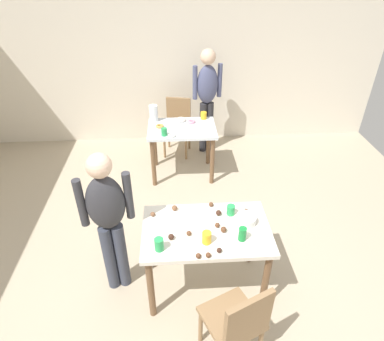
# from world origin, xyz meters

# --- Properties ---
(ground_plane) EXTENTS (6.40, 6.40, 0.00)m
(ground_plane) POSITION_xyz_m (0.00, 0.00, 0.00)
(ground_plane) COLOR tan
(wall_back) EXTENTS (6.40, 0.10, 2.60)m
(wall_back) POSITION_xyz_m (0.00, 3.20, 1.30)
(wall_back) COLOR beige
(wall_back) RESTS_ON ground_plane
(dining_table_near) EXTENTS (1.11, 0.68, 0.75)m
(dining_table_near) POSITION_xyz_m (0.11, 0.04, 0.64)
(dining_table_near) COLOR silver
(dining_table_near) RESTS_ON ground_plane
(dining_table_far) EXTENTS (0.92, 0.64, 0.75)m
(dining_table_far) POSITION_xyz_m (-0.03, 2.02, 0.62)
(dining_table_far) COLOR silver
(dining_table_far) RESTS_ON ground_plane
(chair_near_table) EXTENTS (0.53, 0.53, 0.87)m
(chair_near_table) POSITION_xyz_m (0.28, -0.67, 0.50)
(chair_near_table) COLOR olive
(chair_near_table) RESTS_ON ground_plane
(chair_far_table) EXTENTS (0.47, 0.47, 0.87)m
(chair_far_table) POSITION_xyz_m (-0.08, 2.70, 0.50)
(chair_far_table) COLOR olive
(chair_far_table) RESTS_ON ground_plane
(person_girl_near) EXTENTS (0.45, 0.26, 1.49)m
(person_girl_near) POSITION_xyz_m (-0.73, 0.11, 0.89)
(person_girl_near) COLOR #383D4C
(person_girl_near) RESTS_ON ground_plane
(person_adult_far) EXTENTS (0.45, 0.27, 1.62)m
(person_adult_far) POSITION_xyz_m (0.37, 2.69, 0.98)
(person_adult_far) COLOR #28282D
(person_adult_far) RESTS_ON ground_plane
(mixing_bowl) EXTENTS (0.18, 0.18, 0.07)m
(mixing_bowl) POSITION_xyz_m (0.46, 0.09, 0.79)
(mixing_bowl) COLOR white
(mixing_bowl) RESTS_ON dining_table_near
(soda_can) EXTENTS (0.07, 0.07, 0.12)m
(soda_can) POSITION_xyz_m (0.39, -0.11, 0.81)
(soda_can) COLOR #198438
(soda_can) RESTS_ON dining_table_near
(fork_near) EXTENTS (0.17, 0.02, 0.01)m
(fork_near) POSITION_xyz_m (0.55, -0.18, 0.75)
(fork_near) COLOR silver
(fork_near) RESTS_ON dining_table_near
(cup_near_0) EXTENTS (0.08, 0.08, 0.11)m
(cup_near_0) POSITION_xyz_m (0.09, -0.12, 0.80)
(cup_near_0) COLOR yellow
(cup_near_0) RESTS_ON dining_table_near
(cup_near_1) EXTENTS (0.07, 0.07, 0.10)m
(cup_near_1) POSITION_xyz_m (0.35, 0.22, 0.80)
(cup_near_1) COLOR green
(cup_near_1) RESTS_ON dining_table_near
(cup_near_2) EXTENTS (0.07, 0.07, 0.11)m
(cup_near_2) POSITION_xyz_m (-0.29, -0.17, 0.81)
(cup_near_2) COLOR green
(cup_near_2) RESTS_ON dining_table_near
(cake_ball_0) EXTENTS (0.04, 0.04, 0.04)m
(cake_ball_0) POSITION_xyz_m (0.20, 0.05, 0.77)
(cake_ball_0) COLOR brown
(cake_ball_0) RESTS_ON dining_table_near
(cake_ball_1) EXTENTS (0.05, 0.05, 0.05)m
(cake_ball_1) POSITION_xyz_m (0.23, 0.21, 0.78)
(cake_ball_1) COLOR #3D2319
(cake_ball_1) RESTS_ON dining_table_near
(cake_ball_2) EXTENTS (0.05, 0.05, 0.05)m
(cake_ball_2) POSITION_xyz_m (0.25, -0.01, 0.78)
(cake_ball_2) COLOR brown
(cake_ball_2) RESTS_ON dining_table_near
(cake_ball_3) EXTENTS (0.05, 0.05, 0.05)m
(cake_ball_3) POSITION_xyz_m (-0.20, -0.07, 0.78)
(cake_ball_3) COLOR #3D2319
(cake_ball_3) RESTS_ON dining_table_near
(cake_ball_4) EXTENTS (0.04, 0.04, 0.04)m
(cake_ball_4) POSITION_xyz_m (0.09, -0.28, 0.77)
(cake_ball_4) COLOR brown
(cake_ball_4) RESTS_ON dining_table_near
(cake_ball_5) EXTENTS (0.04, 0.04, 0.04)m
(cake_ball_5) POSITION_xyz_m (-0.36, 0.23, 0.77)
(cake_ball_5) COLOR brown
(cake_ball_5) RESTS_ON dining_table_near
(cake_ball_6) EXTENTS (0.05, 0.05, 0.05)m
(cake_ball_6) POSITION_xyz_m (-0.16, 0.30, 0.78)
(cake_ball_6) COLOR brown
(cake_ball_6) RESTS_ON dining_table_near
(cake_ball_7) EXTENTS (0.04, 0.04, 0.04)m
(cake_ball_7) POSITION_xyz_m (0.18, 0.34, 0.77)
(cake_ball_7) COLOR brown
(cake_ball_7) RESTS_ON dining_table_near
(cake_ball_8) EXTENTS (0.04, 0.04, 0.04)m
(cake_ball_8) POSITION_xyz_m (0.01, -0.28, 0.77)
(cake_ball_8) COLOR brown
(cake_ball_8) RESTS_ON dining_table_near
(cake_ball_9) EXTENTS (0.04, 0.04, 0.04)m
(cake_ball_9) POSITION_xyz_m (0.18, -0.23, 0.77)
(cake_ball_9) COLOR #3D2319
(cake_ball_9) RESTS_ON dining_table_near
(cake_ball_10) EXTENTS (0.04, 0.04, 0.04)m
(cake_ball_10) POSITION_xyz_m (0.49, 0.23, 0.77)
(cake_ball_10) COLOR brown
(cake_ball_10) RESTS_ON dining_table_near
(cake_ball_11) EXTENTS (0.04, 0.04, 0.04)m
(cake_ball_11) POSITION_xyz_m (-0.05, -0.03, 0.77)
(cake_ball_11) COLOR brown
(cake_ball_11) RESTS_ON dining_table_near
(pitcher_far) EXTENTS (0.12, 0.12, 0.23)m
(pitcher_far) POSITION_xyz_m (-0.42, 2.25, 0.86)
(pitcher_far) COLOR white
(pitcher_far) RESTS_ON dining_table_far
(cup_far_0) EXTENTS (0.07, 0.07, 0.10)m
(cup_far_0) POSITION_xyz_m (-0.27, 1.80, 0.80)
(cup_far_0) COLOR green
(cup_far_0) RESTS_ON dining_table_far
(cup_far_1) EXTENTS (0.09, 0.09, 0.10)m
(cup_far_1) POSITION_xyz_m (0.29, 2.28, 0.80)
(cup_far_1) COLOR yellow
(cup_far_1) RESTS_ON dining_table_far
(donut_far_0) EXTENTS (0.11, 0.11, 0.03)m
(donut_far_0) POSITION_xyz_m (0.11, 2.16, 0.77)
(donut_far_0) COLOR pink
(donut_far_0) RESTS_ON dining_table_far
(donut_far_1) EXTENTS (0.11, 0.11, 0.03)m
(donut_far_1) POSITION_xyz_m (-0.33, 2.05, 0.77)
(donut_far_1) COLOR gold
(donut_far_1) RESTS_ON dining_table_far
(donut_far_2) EXTENTS (0.10, 0.10, 0.03)m
(donut_far_2) POSITION_xyz_m (-0.17, 1.77, 0.76)
(donut_far_2) COLOR white
(donut_far_2) RESTS_ON dining_table_far
(donut_far_3) EXTENTS (0.14, 0.14, 0.04)m
(donut_far_3) POSITION_xyz_m (-0.04, 2.22, 0.77)
(donut_far_3) COLOR white
(donut_far_3) RESTS_ON dining_table_far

